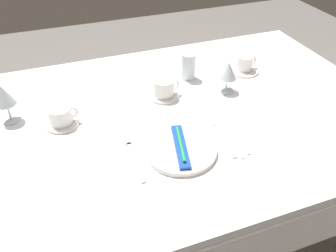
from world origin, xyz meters
The scene contains 17 objects.
ground_plane centered at (0.00, 0.00, 0.00)m, with size 6.00×6.00×0.00m, color slate.
dining_table centered at (0.00, 0.00, 0.66)m, with size 1.80×1.11×0.74m.
dinner_plate centered at (-0.01, -0.22, 0.75)m, with size 0.24×0.24×0.02m, color white.
toothbrush_package centered at (-0.01, -0.22, 0.77)m, with size 0.08×0.21×0.02m.
fork_outer centered at (-0.16, -0.19, 0.74)m, with size 0.02×0.22×0.00m.
dinner_knife centered at (0.14, -0.21, 0.74)m, with size 0.02×0.21×0.00m.
spoon_soup centered at (0.17, -0.18, 0.74)m, with size 0.03×0.22×0.01m.
spoon_dessert centered at (0.20, -0.17, 0.74)m, with size 0.03×0.22×0.01m.
saucer_left centered at (0.46, 0.19, 0.74)m, with size 0.14×0.14×0.01m, color white.
coffee_cup_left centered at (0.47, 0.19, 0.78)m, with size 0.10×0.07×0.07m.
saucer_right centered at (-0.36, 0.07, 0.74)m, with size 0.12×0.12×0.01m, color white.
coffee_cup_right centered at (-0.36, 0.07, 0.78)m, with size 0.10×0.08×0.06m.
saucer_far centered at (0.05, 0.12, 0.74)m, with size 0.13×0.13×0.01m, color white.
coffee_cup_far centered at (0.05, 0.12, 0.78)m, with size 0.11×0.09×0.07m.
wine_glass_centre centered at (-0.54, 0.16, 0.84)m, with size 0.08×0.08×0.15m.
wine_glass_left centered at (0.31, 0.07, 0.83)m, with size 0.07×0.07×0.13m.
drink_tumbler centered at (0.20, 0.23, 0.80)m, with size 0.06×0.06×0.11m.
Camera 1 is at (-0.34, -0.99, 1.50)m, focal length 36.29 mm.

